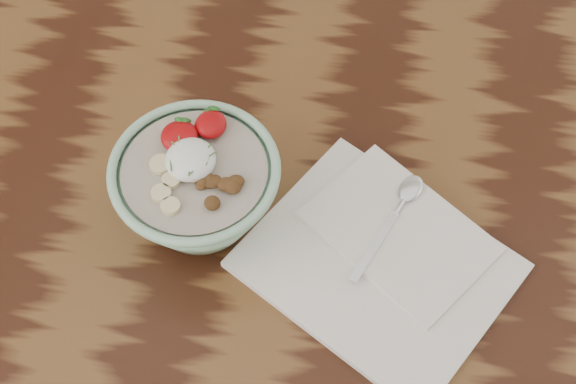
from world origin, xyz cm
name	(u,v)px	position (x,y,z in cm)	size (l,w,h in cm)	color
table	(352,271)	(0.00, 0.00, 65.70)	(160.00, 90.00, 75.00)	black
breakfast_bowl	(197,187)	(-19.04, 0.31, 81.67)	(19.45, 19.45, 13.14)	#94C7A5
napkin	(382,258)	(3.18, -2.77, 75.74)	(36.47, 34.64, 1.76)	white
spoon	(402,203)	(4.89, 4.34, 77.12)	(8.40, 15.97, 0.87)	silver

